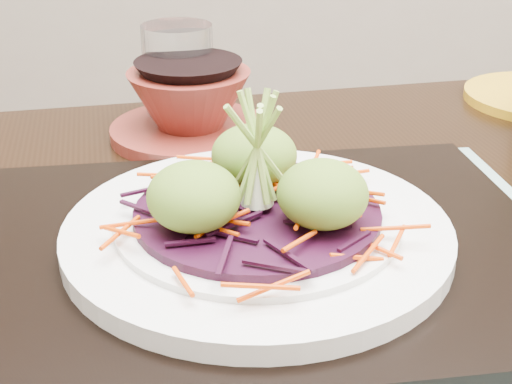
{
  "coord_description": "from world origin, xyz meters",
  "views": [
    {
      "loc": [
        -0.1,
        -0.57,
        0.98
      ],
      "look_at": [
        -0.08,
        -0.09,
        0.75
      ],
      "focal_mm": 50.0,
      "sensor_mm": 36.0,
      "label": 1
    }
  ],
  "objects_px": {
    "dining_table": "(283,335)",
    "white_plate": "(257,230)",
    "water_glass": "(179,75)",
    "serving_tray": "(257,253)",
    "terracotta_bowl_set": "(190,108)"
  },
  "relations": [
    {
      "from": "serving_tray",
      "to": "white_plate",
      "type": "relative_size",
      "value": 1.54
    },
    {
      "from": "serving_tray",
      "to": "water_glass",
      "type": "distance_m",
      "value": 0.33
    },
    {
      "from": "serving_tray",
      "to": "terracotta_bowl_set",
      "type": "distance_m",
      "value": 0.28
    },
    {
      "from": "white_plate",
      "to": "water_glass",
      "type": "height_order",
      "value": "water_glass"
    },
    {
      "from": "white_plate",
      "to": "terracotta_bowl_set",
      "type": "xyz_separation_m",
      "value": [
        -0.06,
        0.27,
        -0.0
      ]
    },
    {
      "from": "water_glass",
      "to": "dining_table",
      "type": "bearing_deg",
      "value": -70.91
    },
    {
      "from": "water_glass",
      "to": "white_plate",
      "type": "bearing_deg",
      "value": -77.11
    },
    {
      "from": "white_plate",
      "to": "terracotta_bowl_set",
      "type": "height_order",
      "value": "terracotta_bowl_set"
    },
    {
      "from": "dining_table",
      "to": "water_glass",
      "type": "distance_m",
      "value": 0.33
    },
    {
      "from": "dining_table",
      "to": "water_glass",
      "type": "height_order",
      "value": "water_glass"
    },
    {
      "from": "serving_tray",
      "to": "water_glass",
      "type": "height_order",
      "value": "water_glass"
    },
    {
      "from": "dining_table",
      "to": "white_plate",
      "type": "height_order",
      "value": "white_plate"
    },
    {
      "from": "water_glass",
      "to": "terracotta_bowl_set",
      "type": "height_order",
      "value": "water_glass"
    },
    {
      "from": "white_plate",
      "to": "terracotta_bowl_set",
      "type": "distance_m",
      "value": 0.28
    },
    {
      "from": "dining_table",
      "to": "white_plate",
      "type": "bearing_deg",
      "value": -130.67
    }
  ]
}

